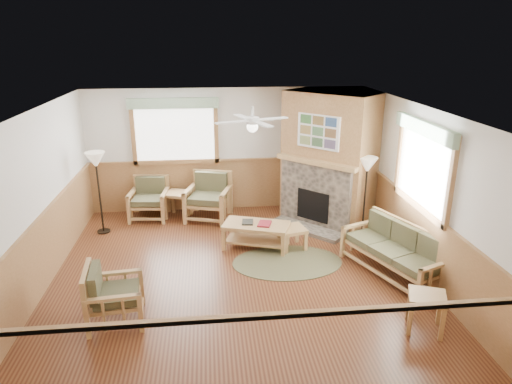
{
  "coord_description": "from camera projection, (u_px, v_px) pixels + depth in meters",
  "views": [
    {
      "loc": [
        -0.4,
        -6.78,
        3.76
      ],
      "look_at": [
        0.4,
        0.7,
        1.15
      ],
      "focal_mm": 32.0,
      "sensor_mm": 36.0,
      "label": 1
    }
  ],
  "objects": [
    {
      "name": "wall_right",
      "position": [
        417.0,
        189.0,
        7.5
      ],
      "size": [
        0.02,
        6.0,
        2.7
      ],
      "primitive_type": "cube",
      "color": "white",
      "rests_on": "floor"
    },
    {
      "name": "armchair_left",
      "position": [
        115.0,
        294.0,
        6.2
      ],
      "size": [
        0.81,
        0.81,
        0.82
      ],
      "primitive_type": null,
      "rotation": [
        0.0,
        0.0,
        1.68
      ],
      "color": "tan",
      "rests_on": "floor"
    },
    {
      "name": "armchair_back_right",
      "position": [
        208.0,
        197.0,
        9.67
      ],
      "size": [
        1.08,
        1.08,
        0.97
      ],
      "primitive_type": null,
      "rotation": [
        0.0,
        0.0,
        -0.29
      ],
      "color": "tan",
      "rests_on": "floor"
    },
    {
      "name": "end_table_sofa",
      "position": [
        425.0,
        312.0,
        6.06
      ],
      "size": [
        0.61,
        0.59,
        0.53
      ],
      "primitive_type": null,
      "rotation": [
        0.0,
        0.0,
        -0.39
      ],
      "color": "tan",
      "rests_on": "floor"
    },
    {
      "name": "wall_back",
      "position": [
        227.0,
        150.0,
        10.02
      ],
      "size": [
        6.0,
        0.02,
        2.7
      ],
      "primitive_type": "cube",
      "color": "white",
      "rests_on": "floor"
    },
    {
      "name": "floor_lamp_right",
      "position": [
        365.0,
        197.0,
        8.73
      ],
      "size": [
        0.43,
        0.43,
        1.6
      ],
      "primitive_type": null,
      "rotation": [
        0.0,
        0.0,
        -0.18
      ],
      "color": "black",
      "rests_on": "floor"
    },
    {
      "name": "book_red",
      "position": [
        265.0,
        223.0,
        8.3
      ],
      "size": [
        0.3,
        0.35,
        0.03
      ],
      "primitive_type": "cube",
      "rotation": [
        0.0,
        0.0,
        -0.3
      ],
      "color": "maroon",
      "rests_on": "coffee_table"
    },
    {
      "name": "ceiling_fan",
      "position": [
        252.0,
        109.0,
        7.08
      ],
      "size": [
        1.59,
        1.59,
        0.36
      ],
      "primitive_type": null,
      "rotation": [
        0.0,
        0.0,
        0.35
      ],
      "color": "white",
      "rests_on": "ceiling"
    },
    {
      "name": "sofa",
      "position": [
        394.0,
        251.0,
        7.43
      ],
      "size": [
        1.95,
        1.37,
        0.83
      ],
      "primitive_type": null,
      "rotation": [
        0.0,
        0.0,
        -1.18
      ],
      "color": "tan",
      "rests_on": "floor"
    },
    {
      "name": "window_right",
      "position": [
        430.0,
        120.0,
        6.92
      ],
      "size": [
        0.16,
        1.9,
        1.5
      ],
      "primitive_type": null,
      "color": "white",
      "rests_on": "wall_right"
    },
    {
      "name": "footstool",
      "position": [
        292.0,
        238.0,
        8.41
      ],
      "size": [
        0.56,
        0.56,
        0.41
      ],
      "primitive_type": null,
      "rotation": [
        0.0,
        0.0,
        0.23
      ],
      "color": "tan",
      "rests_on": "floor"
    },
    {
      "name": "floor_lamp_left",
      "position": [
        99.0,
        193.0,
        8.89
      ],
      "size": [
        0.45,
        0.45,
        1.66
      ],
      "primitive_type": null,
      "rotation": [
        0.0,
        0.0,
        0.2
      ],
      "color": "black",
      "rests_on": "floor"
    },
    {
      "name": "armchair_back_left",
      "position": [
        149.0,
        199.0,
        9.72
      ],
      "size": [
        0.84,
        0.84,
        0.86
      ],
      "primitive_type": null,
      "rotation": [
        0.0,
        0.0,
        -0.1
      ],
      "color": "tan",
      "rests_on": "floor"
    },
    {
      "name": "coffee_table",
      "position": [
        256.0,
        236.0,
        8.42
      ],
      "size": [
        1.31,
        0.95,
        0.47
      ],
      "primitive_type": null,
      "rotation": [
        0.0,
        0.0,
        -0.33
      ],
      "color": "tan",
      "rests_on": "floor"
    },
    {
      "name": "braided_rug",
      "position": [
        287.0,
        262.0,
        7.93
      ],
      "size": [
        2.51,
        2.51,
        0.01
      ],
      "primitive_type": "cylinder",
      "rotation": [
        0.0,
        0.0,
        -0.41
      ],
      "color": "brown",
      "rests_on": "floor"
    },
    {
      "name": "book_dark",
      "position": [
        248.0,
        221.0,
        8.39
      ],
      "size": [
        0.23,
        0.29,
        0.03
      ],
      "primitive_type": "cube",
      "rotation": [
        0.0,
        0.0,
        -0.12
      ],
      "color": "#262620",
      "rests_on": "coffee_table"
    },
    {
      "name": "wall_left",
      "position": [
        38.0,
        202.0,
        6.9
      ],
      "size": [
        0.02,
        6.0,
        2.7
      ],
      "primitive_type": "cube",
      "color": "white",
      "rests_on": "floor"
    },
    {
      "name": "ceiling",
      "position": [
        234.0,
        110.0,
        6.76
      ],
      "size": [
        6.0,
        6.0,
        0.01
      ],
      "primitive_type": "cube",
      "color": "white",
      "rests_on": "floor"
    },
    {
      "name": "window_back",
      "position": [
        173.0,
        97.0,
        9.48
      ],
      "size": [
        1.9,
        0.16,
        1.5
      ],
      "primitive_type": null,
      "color": "white",
      "rests_on": "wall_back"
    },
    {
      "name": "wainscot",
      "position": [
        236.0,
        241.0,
        7.46
      ],
      "size": [
        6.0,
        6.0,
        1.1
      ],
      "primitive_type": null,
      "color": "olive",
      "rests_on": "floor"
    },
    {
      "name": "wall_front",
      "position": [
        256.0,
        299.0,
        4.38
      ],
      "size": [
        6.0,
        0.02,
        2.7
      ],
      "primitive_type": "cube",
      "color": "white",
      "rests_on": "floor"
    },
    {
      "name": "fireplace",
      "position": [
        329.0,
        159.0,
        9.33
      ],
      "size": [
        3.11,
        3.11,
        2.7
      ],
      "primitive_type": null,
      "rotation": [
        0.0,
        0.0,
        -0.79
      ],
      "color": "olive",
      "rests_on": "floor"
    },
    {
      "name": "end_table_chairs",
      "position": [
        179.0,
        205.0,
        9.83
      ],
      "size": [
        0.64,
        0.62,
        0.56
      ],
      "primitive_type": null,
      "rotation": [
        0.0,
        0.0,
        -0.34
      ],
      "color": "tan",
      "rests_on": "floor"
    },
    {
      "name": "floor",
      "position": [
        237.0,
        271.0,
        7.64
      ],
      "size": [
        6.0,
        6.0,
        0.01
      ],
      "primitive_type": "cube",
      "color": "#572D18",
      "rests_on": "ground"
    }
  ]
}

